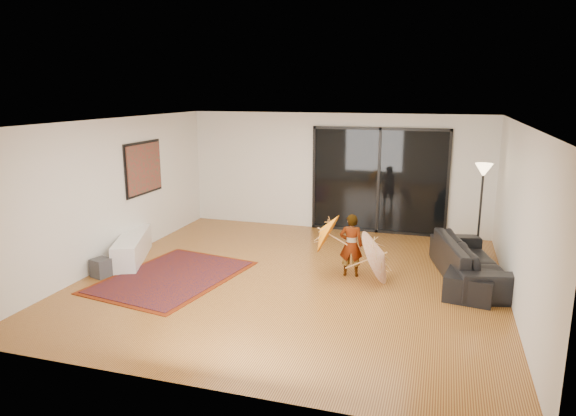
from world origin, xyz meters
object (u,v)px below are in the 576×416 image
at_px(media_console, 132,248).
at_px(ottoman, 469,286).
at_px(sofa, 472,260).
at_px(child, 351,245).

relative_size(media_console, ottoman, 2.45).
bearing_deg(sofa, ottoman, 162.31).
distance_m(media_console, ottoman, 6.14).
height_order(sofa, child, child).
relative_size(sofa, child, 2.12).
bearing_deg(sofa, media_console, 83.41).
height_order(sofa, ottoman, sofa).
bearing_deg(media_console, child, -17.37).
bearing_deg(ottoman, sofa, 86.11).
distance_m(sofa, child, 2.08).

